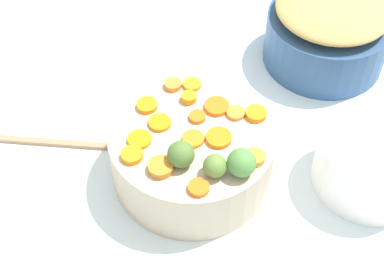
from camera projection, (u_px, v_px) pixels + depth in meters
name	position (u px, v px, depth m)	size (l,w,h in m)	color
tabletop	(169.00, 160.00, 0.99)	(2.40, 2.40, 0.02)	white
serving_bowl_carrots	(192.00, 153.00, 0.93)	(0.26, 0.26, 0.11)	#C3AE92
metal_pot	(326.00, 38.00, 1.11)	(0.24, 0.24, 0.10)	#2C4C77
stuffing_mound	(333.00, 8.00, 1.06)	(0.21, 0.21, 0.04)	tan
carrot_slice_0	(199.00, 188.00, 0.81)	(0.03, 0.03, 0.01)	orange
carrot_slice_1	(132.00, 155.00, 0.85)	(0.03, 0.03, 0.01)	orange
carrot_slice_2	(161.00, 167.00, 0.83)	(0.04, 0.04, 0.01)	orange
carrot_slice_3	(139.00, 139.00, 0.87)	(0.04, 0.04, 0.01)	orange
carrot_slice_4	(255.00, 158.00, 0.85)	(0.03, 0.03, 0.01)	orange
carrot_slice_5	(217.00, 106.00, 0.92)	(0.04, 0.04, 0.01)	orange
carrot_slice_6	(159.00, 122.00, 0.89)	(0.04, 0.04, 0.01)	orange
carrot_slice_7	(256.00, 114.00, 0.90)	(0.03, 0.03, 0.01)	orange
carrot_slice_8	(236.00, 113.00, 0.91)	(0.03, 0.03, 0.01)	orange
carrot_slice_9	(193.00, 139.00, 0.87)	(0.03, 0.03, 0.01)	orange
carrot_slice_10	(189.00, 98.00, 0.92)	(0.02, 0.02, 0.01)	orange
carrot_slice_11	(219.00, 138.00, 0.87)	(0.04, 0.04, 0.01)	orange
carrot_slice_12	(173.00, 85.00, 0.95)	(0.03, 0.03, 0.01)	orange
carrot_slice_13	(148.00, 104.00, 0.92)	(0.03, 0.03, 0.01)	orange
carrot_slice_14	(197.00, 117.00, 0.90)	(0.03, 0.03, 0.01)	orange
carrot_slice_15	(192.00, 85.00, 0.95)	(0.03, 0.03, 0.01)	orange
brussels_sprout_0	(215.00, 166.00, 0.82)	(0.04, 0.04, 0.04)	olive
brussels_sprout_1	(241.00, 163.00, 0.82)	(0.04, 0.04, 0.04)	#52883F
brussels_sprout_2	(181.00, 154.00, 0.83)	(0.04, 0.04, 0.04)	#4E7231
casserole_dish	(373.00, 162.00, 0.92)	(0.18, 0.18, 0.10)	white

